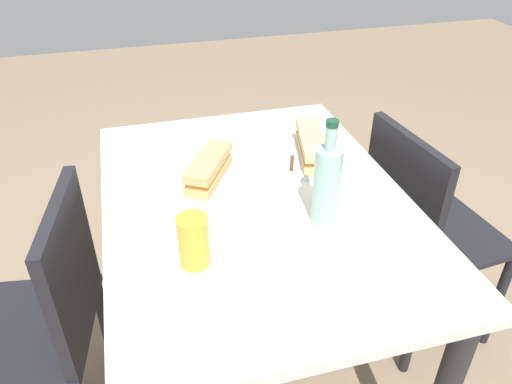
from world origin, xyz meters
TOP-DOWN VIEW (x-y plane):
  - ground_plane at (0.00, 0.00)m, footprint 8.00×8.00m
  - dining_table at (0.00, 0.00)m, footprint 1.08×0.81m
  - chair_far at (-0.01, 0.60)m, footprint 0.45×0.45m
  - chair_near at (0.08, -0.60)m, footprint 0.44×0.44m
  - plate_near at (0.11, 0.11)m, footprint 0.25×0.25m
  - baguette_sandwich_near at (0.11, 0.11)m, footprint 0.22×0.17m
  - knife_near at (0.12, 0.16)m, footprint 0.18×0.06m
  - plate_far at (0.16, -0.22)m, footprint 0.25×0.25m
  - baguette_sandwich_far at (0.16, -0.22)m, footprint 0.26×0.12m
  - knife_far at (0.16, -0.16)m, footprint 0.17×0.07m
  - water_bottle at (-0.14, -0.14)m, footprint 0.07×0.07m
  - beer_glass at (-0.21, 0.20)m, footprint 0.07×0.07m

SIDE VIEW (x-z plane):
  - ground_plane at x=0.00m, z-range 0.00..0.00m
  - chair_far at x=-0.01m, z-range 0.06..0.91m
  - chair_near at x=0.08m, z-range 0.06..0.91m
  - dining_table at x=0.00m, z-range 0.26..1.03m
  - plate_near at x=0.11m, z-range 0.77..0.78m
  - plate_far at x=0.16m, z-range 0.77..0.78m
  - knife_near at x=0.12m, z-range 0.78..0.79m
  - knife_far at x=0.16m, z-range 0.78..0.79m
  - baguette_sandwich_far at x=0.16m, z-range 0.78..0.85m
  - baguette_sandwich_near at x=0.11m, z-range 0.78..0.85m
  - beer_glass at x=-0.21m, z-range 0.77..0.89m
  - water_bottle at x=-0.14m, z-range 0.74..1.01m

